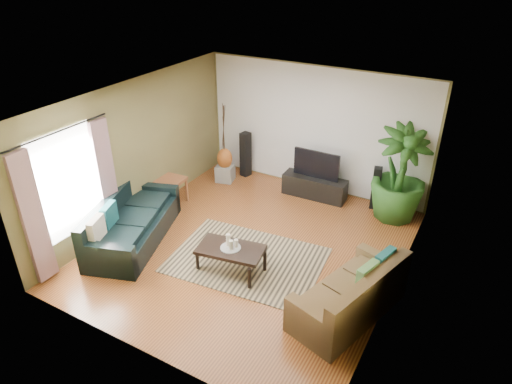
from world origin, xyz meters
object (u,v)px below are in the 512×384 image
Objects in this scene: pedestal at (225,173)px; side_table at (172,191)px; potted_plant at (400,174)px; sofa_right at (349,290)px; speaker_right at (376,188)px; sofa_left at (133,220)px; speaker_left at (246,154)px; coffee_table at (231,259)px; tv_stand at (314,187)px; television at (316,164)px; vase at (225,159)px.

side_table is (-0.41, -1.41, 0.09)m from pedestal.
pedestal is at bearing -175.39° from potted_plant.
sofa_right is 3.27m from speaker_right.
sofa_right is at bearing -35.27° from pedestal.
speaker_left is (0.41, 3.31, 0.10)m from sofa_left.
potted_plant is (1.91, 3.03, 0.72)m from coffee_table.
sofa_left is 5.05m from potted_plant.
speaker_left is (-1.81, 0.17, 0.30)m from tv_stand.
side_table reaches higher than coffee_table.
sofa_right reaches higher than tv_stand.
sofa_right is 1.86× the size of television.
speaker_right reaches higher than coffee_table.
sofa_left is at bearing -141.35° from potted_plant.
vase is (-2.08, -0.32, -0.20)m from television.
potted_plant is (1.70, -0.01, 0.19)m from television.
television is 2.07× the size of vase.
speaker_right is 1.63× the size of side_table.
coffee_table is at bearing -95.82° from tv_stand.
tv_stand is at bearing 5.65° from speaker_left.
potted_plant is 4.58m from side_table.
potted_plant reaches higher than sofa_left.
vase is at bearing -171.27° from television.
speaker_right is (3.48, 3.31, 0.03)m from sofa_left.
tv_stand is 0.72× the size of potted_plant.
vase is at bearing 174.32° from speaker_right.
vase reaches higher than tv_stand.
coffee_table is 3.52m from speaker_right.
television is at bearing 173.17° from speaker_right.
speaker_right is (1.25, 0.17, 0.22)m from tv_stand.
sofa_left is at bearing -92.92° from pedestal.
speaker_left is 2.19× the size of vase.
tv_stand is 3.62× the size of pedestal.
tv_stand is at bearing 34.54° from side_table.
speaker_left reaches higher than television.
television is (0.21, 3.04, 0.53)m from coffee_table.
tv_stand is 2.12m from vase.
television is (2.22, 3.15, 0.32)m from sofa_left.
television reaches higher than vase.
vase is (-2.08, -0.30, 0.32)m from tv_stand.
sofa_left is at bearing -125.18° from television.
potted_plant is at bearing -1.60° from tv_stand.
potted_plant is at bearing -161.57° from sofa_right.
pedestal is at bearing -21.85° from sofa_left.
television reaches higher than tv_stand.
side_table is (-2.49, -1.71, 0.05)m from tv_stand.
sofa_right is at bearing -35.27° from vase.
television is at bearing 8.73° from pedestal.
sofa_right is 4.85m from speaker_left.
pedestal is (-0.27, -0.47, -0.34)m from speaker_left.
television is (-1.81, 3.07, 0.32)m from sofa_right.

